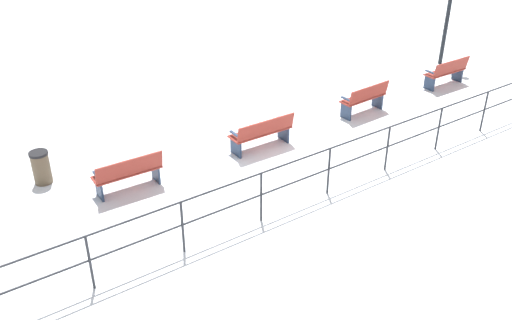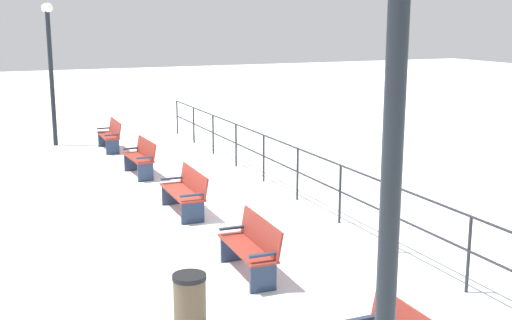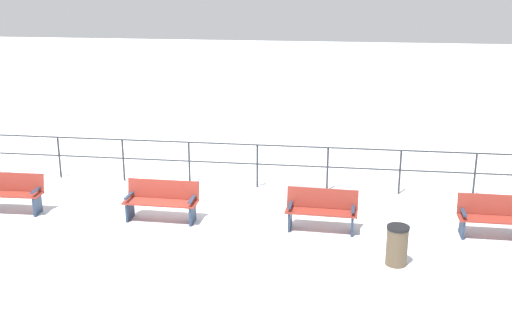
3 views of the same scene
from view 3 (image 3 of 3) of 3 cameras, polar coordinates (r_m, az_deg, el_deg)
name	(u,v)px [view 3 (image 3 of 3)]	position (r m, az deg, el deg)	size (l,w,h in m)	color
ground_plane	(162,221)	(14.19, -8.71, -5.55)	(80.00, 80.00, 0.00)	white
bench_second	(11,192)	(15.44, -21.69, -2.80)	(0.55, 1.50, 0.91)	maroon
bench_third	(162,200)	(14.07, -8.72, -3.71)	(0.59, 1.67, 0.89)	maroon
bench_fourth	(322,210)	(13.44, 6.09, -4.58)	(0.57, 1.56, 0.90)	maroon
bench_fifth	(493,217)	(13.97, 21.06, -4.91)	(0.55, 1.44, 0.88)	maroon
waterfront_railing	(189,156)	(16.30, -6.21, 0.39)	(0.05, 18.21, 1.17)	#26282D
trash_bin	(397,245)	(12.15, 12.90, -7.69)	(0.43, 0.43, 0.79)	brown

